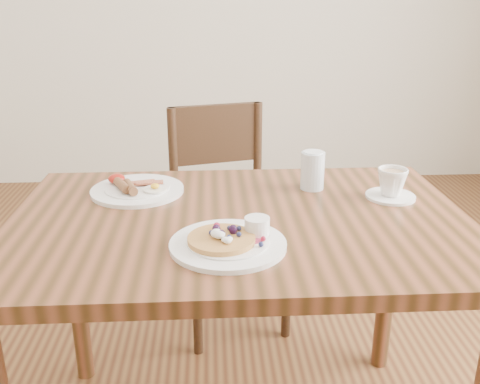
{
  "coord_description": "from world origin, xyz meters",
  "views": [
    {
      "loc": [
        -0.07,
        -1.28,
        1.3
      ],
      "look_at": [
        0.0,
        0.0,
        0.82
      ],
      "focal_mm": 40.0,
      "sensor_mm": 36.0,
      "label": 1
    }
  ],
  "objects_px": {
    "breakfast_plate": "(136,189)",
    "water_glass": "(312,171)",
    "chair_far": "(225,206)",
    "dining_table": "(240,251)",
    "pancake_plate": "(230,241)",
    "teacup_saucer": "(392,185)"
  },
  "relations": [
    {
      "from": "breakfast_plate",
      "to": "water_glass",
      "type": "xyz_separation_m",
      "value": [
        0.52,
        0.0,
        0.04
      ]
    },
    {
      "from": "breakfast_plate",
      "to": "water_glass",
      "type": "relative_size",
      "value": 2.42
    },
    {
      "from": "chair_far",
      "to": "dining_table",
      "type": "bearing_deg",
      "value": 77.1
    },
    {
      "from": "pancake_plate",
      "to": "water_glass",
      "type": "distance_m",
      "value": 0.46
    },
    {
      "from": "dining_table",
      "to": "water_glass",
      "type": "xyz_separation_m",
      "value": [
        0.23,
        0.21,
        0.15
      ]
    },
    {
      "from": "pancake_plate",
      "to": "teacup_saucer",
      "type": "distance_m",
      "value": 0.55
    },
    {
      "from": "dining_table",
      "to": "breakfast_plate",
      "type": "height_order",
      "value": "breakfast_plate"
    },
    {
      "from": "pancake_plate",
      "to": "breakfast_plate",
      "type": "distance_m",
      "value": 0.45
    },
    {
      "from": "dining_table",
      "to": "teacup_saucer",
      "type": "relative_size",
      "value": 8.57
    },
    {
      "from": "chair_far",
      "to": "pancake_plate",
      "type": "height_order",
      "value": "chair_far"
    },
    {
      "from": "dining_table",
      "to": "teacup_saucer",
      "type": "height_order",
      "value": "teacup_saucer"
    },
    {
      "from": "chair_far",
      "to": "pancake_plate",
      "type": "xyz_separation_m",
      "value": [
        -0.01,
        -0.89,
        0.27
      ]
    },
    {
      "from": "chair_far",
      "to": "breakfast_plate",
      "type": "xyz_separation_m",
      "value": [
        -0.28,
        -0.51,
        0.27
      ]
    },
    {
      "from": "breakfast_plate",
      "to": "chair_far",
      "type": "bearing_deg",
      "value": 61.81
    },
    {
      "from": "dining_table",
      "to": "pancake_plate",
      "type": "xyz_separation_m",
      "value": [
        -0.03,
        -0.17,
        0.11
      ]
    },
    {
      "from": "teacup_saucer",
      "to": "water_glass",
      "type": "relative_size",
      "value": 1.25
    },
    {
      "from": "dining_table",
      "to": "teacup_saucer",
      "type": "bearing_deg",
      "value": 15.16
    },
    {
      "from": "pancake_plate",
      "to": "teacup_saucer",
      "type": "height_order",
      "value": "teacup_saucer"
    },
    {
      "from": "chair_far",
      "to": "water_glass",
      "type": "xyz_separation_m",
      "value": [
        0.25,
        -0.51,
        0.31
      ]
    },
    {
      "from": "chair_far",
      "to": "breakfast_plate",
      "type": "relative_size",
      "value": 3.26
    },
    {
      "from": "breakfast_plate",
      "to": "pancake_plate",
      "type": "bearing_deg",
      "value": -55.04
    },
    {
      "from": "dining_table",
      "to": "teacup_saucer",
      "type": "distance_m",
      "value": 0.47
    }
  ]
}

